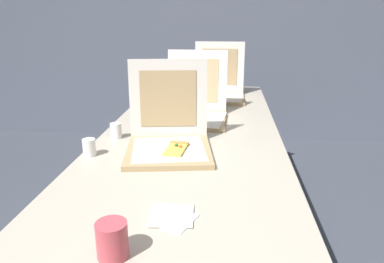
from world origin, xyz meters
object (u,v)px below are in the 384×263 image
at_px(cup_white_far, 165,104).
at_px(cup_white_near_center, 116,131).
at_px(table, 192,140).
at_px(cup_printed_front, 112,240).
at_px(pizza_box_middle, 194,110).
at_px(cup_white_near_left, 89,147).
at_px(napkin_pile, 173,217).
at_px(pizza_box_front, 169,139).
at_px(pizza_box_back, 219,90).

bearing_deg(cup_white_far, cup_white_near_center, -104.31).
bearing_deg(table, cup_printed_front, -95.47).
xyz_separation_m(table, pizza_box_middle, (-0.01, 0.22, 0.10)).
bearing_deg(cup_white_near_center, table, 21.02).
xyz_separation_m(pizza_box_middle, cup_white_near_center, (-0.34, -0.36, -0.02)).
bearing_deg(cup_printed_front, cup_white_near_left, 115.16).
bearing_deg(napkin_pile, table, 91.71).
bearing_deg(pizza_box_front, cup_printed_front, -100.32).
height_order(pizza_box_middle, napkin_pile, pizza_box_middle).
xyz_separation_m(pizza_box_back, cup_white_near_left, (-0.51, -1.13, -0.02)).
xyz_separation_m(table, cup_printed_front, (-0.10, -1.00, 0.09)).
relative_size(cup_white_near_left, cup_printed_front, 0.79).
distance_m(pizza_box_middle, cup_white_far, 0.28).
bearing_deg(pizza_box_front, napkin_pile, -88.35).
bearing_deg(pizza_box_middle, table, -87.33).
xyz_separation_m(cup_printed_front, napkin_pile, (0.12, 0.19, -0.04)).
relative_size(cup_white_near_center, cup_white_far, 1.00).
bearing_deg(cup_white_near_center, cup_printed_front, -73.67).
bearing_deg(cup_white_near_center, napkin_pile, -61.16).
xyz_separation_m(pizza_box_middle, napkin_pile, (0.03, -1.03, -0.05)).
relative_size(pizza_box_back, cup_white_far, 5.26).
bearing_deg(pizza_box_back, napkin_pile, -93.38).
xyz_separation_m(pizza_box_front, cup_printed_front, (-0.02, -0.73, -0.01)).
height_order(pizza_box_middle, cup_white_near_center, pizza_box_middle).
distance_m(pizza_box_front, cup_white_far, 0.71).
relative_size(cup_white_far, cup_printed_front, 0.79).
height_order(cup_printed_front, napkin_pile, cup_printed_front).
relative_size(table, cup_white_near_left, 32.70).
height_order(cup_white_near_center, cup_white_near_left, same).
distance_m(cup_white_near_left, cup_white_far, 0.81).
height_order(cup_white_far, cup_printed_front, cup_printed_front).
distance_m(cup_white_near_center, cup_white_far, 0.57).
xyz_separation_m(pizza_box_back, cup_white_far, (-0.32, -0.35, -0.02)).
distance_m(table, cup_white_near_center, 0.38).
xyz_separation_m(cup_white_near_left, cup_white_far, (0.19, 0.78, 0.00)).
bearing_deg(table, cup_white_far, 116.25).
distance_m(pizza_box_back, cup_printed_front, 1.78).
distance_m(pizza_box_back, napkin_pile, 1.58).
bearing_deg(pizza_box_middle, napkin_pile, -87.74).
bearing_deg(cup_white_near_center, pizza_box_back, 62.87).
xyz_separation_m(cup_white_far, napkin_pile, (0.23, -1.23, -0.03)).
bearing_deg(pizza_box_front, cup_white_near_center, 145.05).
bearing_deg(pizza_box_middle, cup_white_far, 135.73).
xyz_separation_m(pizza_box_front, cup_white_near_center, (-0.28, 0.14, -0.02)).
relative_size(pizza_box_middle, cup_printed_front, 5.01).
distance_m(table, pizza_box_back, 0.78).
bearing_deg(cup_white_far, cup_white_near_left, -103.37).
bearing_deg(cup_white_far, napkin_pile, -79.35).
bearing_deg(cup_white_far, pizza_box_middle, -44.72).
bearing_deg(table, pizza_box_back, 81.57).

